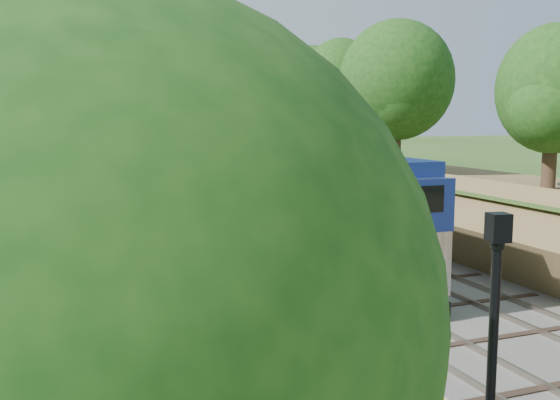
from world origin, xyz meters
name	(u,v)px	position (x,y,z in m)	size (l,w,h in m)	color
ground	(489,381)	(0.00, 0.00, 0.00)	(320.00, 320.00, 0.00)	#2D4C19
trackbed	(152,171)	(2.00, 60.00, 0.07)	(9.50, 170.00, 0.28)	#4C4944
platform	(155,254)	(-5.20, 16.00, 0.19)	(6.40, 68.00, 0.38)	gray
yellow_stripe	(217,245)	(-2.35, 16.00, 0.39)	(0.55, 68.00, 0.01)	gold
embankment	(223,153)	(10.35, 60.00, 1.95)	(10.64, 170.00, 11.70)	brown
signal_gantry	(163,130)	(2.47, 54.99, 4.82)	(8.40, 0.38, 6.20)	slate
trees_behind_platform	(9,153)	(-11.17, 20.67, 4.53)	(7.82, 53.32, 7.21)	#332316
train	(117,145)	(0.00, 76.68, 2.36)	(3.16, 148.26, 4.65)	black
lamppost_mid	(491,383)	(-3.76, -4.46, 2.40)	(0.45, 0.45, 4.53)	black
lamppost_far	(217,213)	(-3.28, 12.43, 2.43)	(0.45, 0.45, 4.58)	black
signal_platform	(305,203)	(-2.90, 4.44, 3.85)	(0.33, 0.26, 5.64)	slate
signal_farside	(334,164)	(6.20, 21.31, 3.54)	(0.31, 0.24, 5.60)	slate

